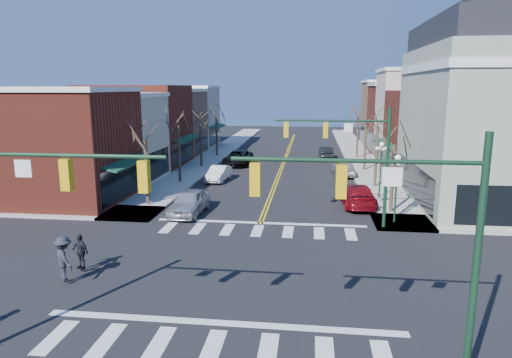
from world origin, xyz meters
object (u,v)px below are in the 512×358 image
(car_left_near, at_px, (189,202))
(car_left_far, at_px, (238,158))
(lamppost_midblock, at_px, (381,160))
(car_right_mid, at_px, (344,167))
(car_right_far, at_px, (326,152))
(victorian_corner, at_px, (507,111))
(pedestrian_dark_a, at_px, (80,251))
(lamppost_corner, at_px, (397,177))
(car_right_near, at_px, (357,195))
(car_left_mid, at_px, (219,173))
(pedestrian_dark_b, at_px, (64,259))

(car_left_near, height_order, car_left_far, car_left_near)
(lamppost_midblock, distance_m, car_right_mid, 9.68)
(car_left_far, bearing_deg, car_right_far, 35.76)
(car_left_near, distance_m, car_right_mid, 18.58)
(victorian_corner, bearing_deg, pedestrian_dark_a, -147.36)
(lamppost_corner, distance_m, car_left_near, 13.33)
(lamppost_midblock, bearing_deg, car_right_near, -129.94)
(car_right_mid, distance_m, pedestrian_dark_a, 28.35)
(lamppost_midblock, height_order, car_left_mid, lamppost_midblock)
(car_right_far, relative_size, pedestrian_dark_b, 2.09)
(car_right_mid, height_order, pedestrian_dark_a, pedestrian_dark_a)
(lamppost_midblock, height_order, car_right_near, lamppost_midblock)
(lamppost_corner, bearing_deg, car_left_near, 176.58)
(lamppost_corner, relative_size, pedestrian_dark_a, 2.66)
(car_left_mid, bearing_deg, lamppost_corner, -36.28)
(victorian_corner, distance_m, pedestrian_dark_b, 29.55)
(victorian_corner, distance_m, car_right_near, 11.86)
(victorian_corner, distance_m, lamppost_corner, 10.89)
(car_left_far, distance_m, pedestrian_dark_b, 31.20)
(car_left_mid, relative_size, pedestrian_dark_a, 2.54)
(car_left_far, bearing_deg, car_right_near, -53.44)
(lamppost_midblock, distance_m, car_left_mid, 14.57)
(victorian_corner, height_order, car_left_far, victorian_corner)
(car_left_mid, bearing_deg, car_left_near, -83.57)
(lamppost_corner, bearing_deg, pedestrian_dark_a, -149.18)
(lamppost_midblock, xyz_separation_m, car_left_near, (-13.13, -5.71, -2.15))
(car_left_mid, height_order, car_right_far, car_left_mid)
(car_left_near, relative_size, car_left_far, 0.84)
(car_left_mid, height_order, car_right_near, car_right_near)
(pedestrian_dark_b, bearing_deg, car_right_mid, -77.85)
(pedestrian_dark_b, bearing_deg, victorian_corner, -105.87)
(lamppost_corner, height_order, lamppost_midblock, same)
(car_left_near, xyz_separation_m, pedestrian_dark_b, (-2.37, -11.40, 0.32))
(car_left_far, bearing_deg, lamppost_midblock, -45.04)
(victorian_corner, xyz_separation_m, car_right_near, (-10.16, -1.72, -5.88))
(victorian_corner, bearing_deg, car_right_mid, 136.84)
(lamppost_corner, relative_size, car_left_mid, 1.05)
(lamppost_midblock, height_order, car_right_mid, lamppost_midblock)
(pedestrian_dark_a, bearing_deg, car_left_mid, 106.44)
(car_right_far, bearing_deg, car_left_far, 30.05)
(lamppost_midblock, xyz_separation_m, car_right_mid, (-2.05, 9.21, -2.17))
(car_right_far, xyz_separation_m, pedestrian_dark_a, (-12.10, -36.13, 0.29))
(car_left_far, relative_size, car_right_near, 1.05)
(lamppost_midblock, height_order, pedestrian_dark_a, lamppost_midblock)
(pedestrian_dark_b, bearing_deg, car_left_mid, -56.18)
(car_left_far, height_order, car_right_near, car_left_far)
(victorian_corner, relative_size, car_left_far, 2.53)
(car_right_far, bearing_deg, pedestrian_dark_a, 67.80)
(pedestrian_dark_a, height_order, pedestrian_dark_b, pedestrian_dark_b)
(car_left_near, distance_m, car_right_near, 11.80)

